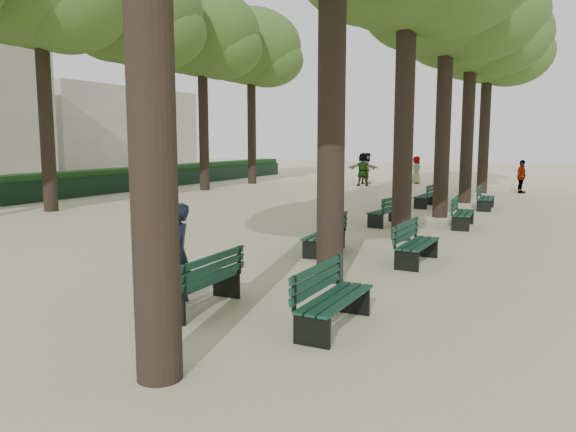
% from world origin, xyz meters
% --- Properties ---
extents(ground, '(120.00, 120.00, 0.00)m').
position_xyz_m(ground, '(0.00, 0.00, 0.00)').
color(ground, beige).
rests_on(ground, ground).
extents(tree_central_4, '(6.00, 6.00, 9.95)m').
position_xyz_m(tree_central_4, '(1.50, 18.00, 7.65)').
color(tree_central_4, '#33261C').
rests_on(tree_central_4, ground).
extents(tree_central_5, '(6.00, 6.00, 9.95)m').
position_xyz_m(tree_central_5, '(1.50, 23.00, 7.65)').
color(tree_central_5, '#33261C').
rests_on(tree_central_5, ground).
extents(tree_far_3, '(6.00, 6.00, 10.45)m').
position_xyz_m(tree_far_3, '(-12.00, 13.00, 8.14)').
color(tree_far_3, '#33261C').
rests_on(tree_far_3, ground).
extents(tree_far_4, '(6.00, 6.00, 10.45)m').
position_xyz_m(tree_far_4, '(-12.00, 18.00, 8.14)').
color(tree_far_4, '#33261C').
rests_on(tree_far_4, ground).
extents(tree_far_5, '(6.00, 6.00, 10.45)m').
position_xyz_m(tree_far_5, '(-12.00, 23.00, 8.14)').
color(tree_far_5, '#33261C').
rests_on(tree_far_5, ground).
extents(bench_left_0, '(0.61, 1.81, 0.92)m').
position_xyz_m(bench_left_0, '(0.37, 0.36, 0.27)').
color(bench_left_0, black).
rests_on(bench_left_0, ground).
extents(bench_left_1, '(0.70, 1.84, 0.92)m').
position_xyz_m(bench_left_1, '(0.37, 5.40, 0.27)').
color(bench_left_1, black).
rests_on(bench_left_1, ground).
extents(bench_left_2, '(0.80, 1.86, 0.92)m').
position_xyz_m(bench_left_2, '(0.37, 10.34, 0.27)').
color(bench_left_2, black).
rests_on(bench_left_2, ground).
extents(bench_left_3, '(0.62, 1.81, 0.92)m').
position_xyz_m(bench_left_3, '(0.37, 15.68, 0.27)').
color(bench_left_3, black).
rests_on(bench_left_3, ground).
extents(bench_right_0, '(0.57, 1.80, 0.92)m').
position_xyz_m(bench_right_0, '(2.63, 0.46, 0.27)').
color(bench_right_0, black).
rests_on(bench_right_0, ground).
extents(bench_right_1, '(0.62, 1.81, 0.92)m').
position_xyz_m(bench_right_1, '(2.63, 5.23, 0.27)').
color(bench_right_1, black).
rests_on(bench_right_1, ground).
extents(bench_right_2, '(0.71, 1.84, 0.92)m').
position_xyz_m(bench_right_2, '(2.63, 10.95, 0.27)').
color(bench_right_2, black).
rests_on(bench_right_2, ground).
extents(bench_right_3, '(0.68, 1.83, 0.92)m').
position_xyz_m(bench_right_3, '(2.63, 15.93, 0.27)').
color(bench_right_3, black).
rests_on(bench_right_3, ground).
extents(man_with_map, '(0.67, 0.73, 1.68)m').
position_xyz_m(man_with_map, '(-0.13, 0.45, 0.84)').
color(man_with_map, black).
rests_on(man_with_map, ground).
extents(pedestrian_a, '(0.73, 0.99, 1.89)m').
position_xyz_m(pedestrian_a, '(-5.58, 26.03, 0.94)').
color(pedestrian_a, '#262628').
rests_on(pedestrian_a, ground).
extents(pedestrian_c, '(0.61, 1.04, 1.68)m').
position_xyz_m(pedestrian_c, '(3.28, 23.67, 0.84)').
color(pedestrian_c, '#262628').
rests_on(pedestrian_c, ground).
extents(pedestrian_e, '(1.81, 0.99, 1.93)m').
position_xyz_m(pedestrian_e, '(-5.37, 24.49, 0.97)').
color(pedestrian_e, '#262628').
rests_on(pedestrian_e, ground).
extents(pedestrian_d, '(0.50, 0.87, 1.68)m').
position_xyz_m(pedestrian_d, '(-2.95, 27.39, 0.84)').
color(pedestrian_d, '#262628').
rests_on(pedestrian_d, ground).
extents(fence, '(0.08, 42.00, 0.90)m').
position_xyz_m(fence, '(-15.00, 11.00, 0.45)').
color(fence, black).
rests_on(fence, ground).
extents(hedge, '(1.20, 42.00, 1.20)m').
position_xyz_m(hedge, '(-15.70, 11.00, 0.60)').
color(hedge, '#164118').
rests_on(hedge, ground).
extents(building_far, '(12.00, 16.00, 7.00)m').
position_xyz_m(building_far, '(-33.00, 30.00, 3.50)').
color(building_far, '#B7B2A3').
rests_on(building_far, ground).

